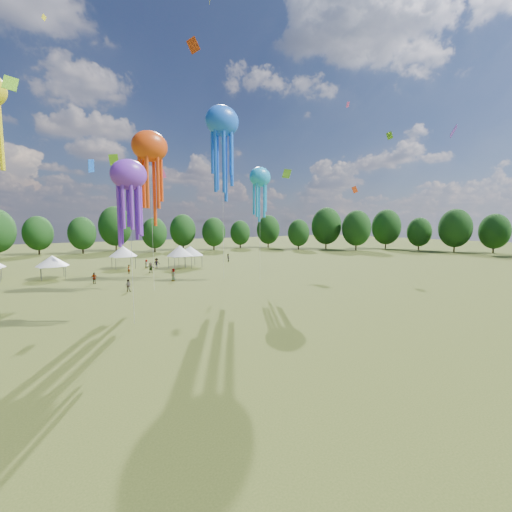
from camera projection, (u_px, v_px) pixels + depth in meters
ground at (441, 395)px, 17.29m from camera, size 300.00×300.00×0.00m
spectator_near at (128, 286)px, 42.58m from camera, size 0.96×0.90×1.57m
spectators_far at (163, 266)px, 60.20m from camera, size 29.92×17.57×1.90m
festival_tents at (120, 254)px, 59.37m from camera, size 36.38×11.15×4.37m
show_kites at (145, 145)px, 43.19m from camera, size 36.48×23.04×25.93m
small_kites at (153, 72)px, 48.64m from camera, size 76.29×57.22×44.49m
treeline at (109, 233)px, 65.83m from camera, size 201.57×95.24×13.43m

